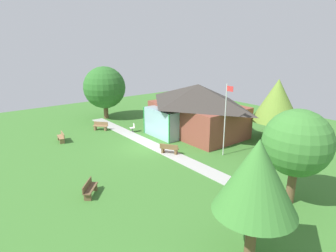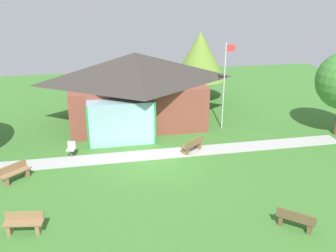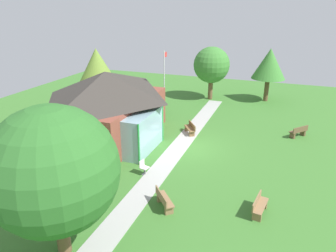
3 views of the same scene
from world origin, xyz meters
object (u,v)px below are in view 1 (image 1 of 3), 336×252
(bench_mid_left, at_px, (101,126))
(patio_chair_west, at_px, (133,128))
(tree_far_east, at_px, (257,177))
(pavilion, at_px, (196,108))
(bench_rear_near_path, at_px, (169,149))
(bench_front_left, at_px, (61,137))
(tree_west_hedge, at_px, (104,88))
(flagpole, at_px, (225,117))
(tree_behind_pavilion_right, at_px, (277,100))
(bench_front_right, at_px, (90,189))
(tree_east_hedge, at_px, (297,143))

(bench_mid_left, height_order, patio_chair_west, patio_chair_west)
(patio_chair_west, height_order, tree_far_east, tree_far_east)
(pavilion, xyz_separation_m, patio_chair_west, (-4.17, -4.60, -2.10))
(pavilion, xyz_separation_m, bench_rear_near_path, (2.61, -5.36, -2.12))
(bench_front_left, xyz_separation_m, patio_chair_west, (1.48, 6.57, 0.01))
(patio_chair_west, height_order, tree_west_hedge, tree_west_hedge)
(tree_far_east, bearing_deg, flagpole, 136.31)
(bench_mid_left, xyz_separation_m, patio_chair_west, (2.59, 2.24, 0.01))
(bench_mid_left, relative_size, patio_chair_west, 1.65)
(pavilion, distance_m, flagpole, 5.94)
(bench_front_left, bearing_deg, bench_rear_near_path, -136.37)
(pavilion, xyz_separation_m, tree_west_hedge, (-10.82, -4.20, 1.11))
(bench_front_left, bearing_deg, flagpole, -132.58)
(flagpole, distance_m, bench_rear_near_path, 5.08)
(patio_chair_west, relative_size, tree_behind_pavilion_right, 0.16)
(tree_west_hedge, bearing_deg, tree_behind_pavilion_right, 27.51)
(bench_mid_left, relative_size, tree_west_hedge, 0.24)
(bench_front_right, height_order, tree_far_east, tree_far_east)
(flagpole, bearing_deg, pavilion, 158.40)
(patio_chair_west, distance_m, tree_far_east, 18.94)
(bench_mid_left, xyz_separation_m, tree_far_east, (20.45, -3.15, 3.32))
(bench_mid_left, height_order, tree_west_hedge, tree_west_hedge)
(bench_front_right, bearing_deg, pavilion, 151.68)
(flagpole, bearing_deg, bench_front_left, -141.11)
(bench_rear_near_path, height_order, tree_far_east, tree_far_east)
(flagpole, xyz_separation_m, tree_east_hedge, (6.90, -2.39, 0.36))
(flagpole, relative_size, tree_east_hedge, 1.07)
(bench_front_left, distance_m, tree_east_hedge, 19.46)
(pavilion, relative_size, tree_far_east, 1.85)
(bench_front_right, distance_m, bench_rear_near_path, 7.96)
(bench_rear_near_path, relative_size, patio_chair_west, 1.73)
(tree_behind_pavilion_right, relative_size, tree_far_east, 1.06)
(bench_mid_left, bearing_deg, bench_rear_near_path, 147.93)
(flagpole, height_order, bench_mid_left, flagpole)
(flagpole, relative_size, tree_far_east, 1.08)
(tree_behind_pavilion_right, height_order, tree_far_east, tree_behind_pavilion_right)
(pavilion, distance_m, bench_rear_near_path, 6.33)
(flagpole, relative_size, tree_behind_pavilion_right, 1.02)
(pavilion, height_order, tree_far_east, tree_far_east)
(flagpole, xyz_separation_m, bench_rear_near_path, (-2.88, -3.18, -2.72))
(bench_front_right, xyz_separation_m, tree_east_hedge, (7.58, 8.44, 3.08))
(bench_front_left, distance_m, bench_front_right, 10.63)
(flagpole, height_order, bench_front_left, flagpole)
(flagpole, xyz_separation_m, tree_west_hedge, (-16.32, -2.02, 0.50))
(pavilion, distance_m, bench_mid_left, 9.85)
(patio_chair_west, bearing_deg, bench_rear_near_path, -171.77)
(bench_front_left, distance_m, tree_behind_pavilion_right, 19.57)
(flagpole, distance_m, tree_west_hedge, 16.45)
(bench_front_right, distance_m, tree_far_east, 9.94)
(pavilion, relative_size, tree_west_hedge, 1.61)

